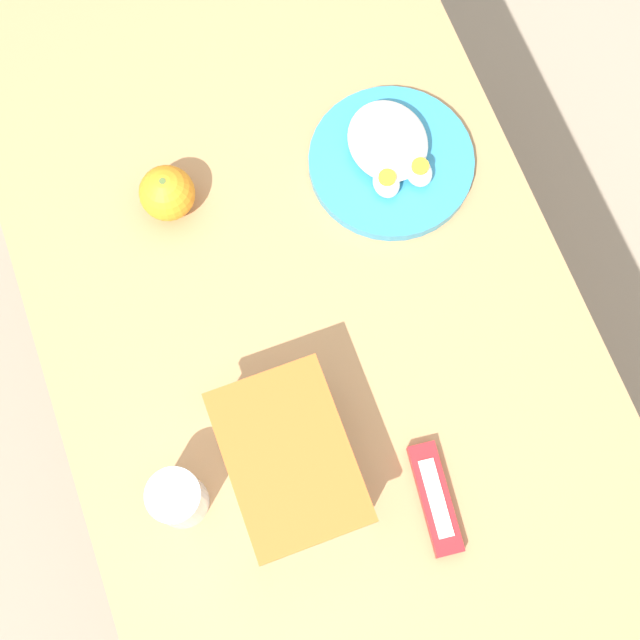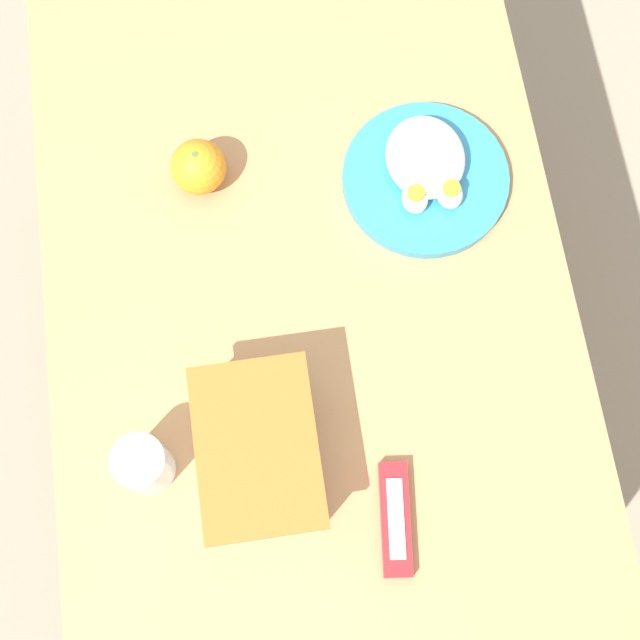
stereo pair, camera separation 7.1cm
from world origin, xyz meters
name	(u,v)px [view 1 (the left image)]	position (x,y,z in m)	size (l,w,h in m)	color
ground_plane	(303,385)	(0.00, 0.00, 0.00)	(10.00, 10.00, 0.00)	gray
table	(295,299)	(0.00, 0.00, 0.59)	(1.28, 0.72, 0.71)	#AD7F51
food_container	(290,463)	(-0.25, 0.09, 0.75)	(0.22, 0.15, 0.10)	white
orange_fruit	(167,193)	(0.16, 0.13, 0.74)	(0.08, 0.08, 0.08)	orange
rice_plate	(391,156)	(0.11, -0.19, 0.73)	(0.24, 0.24, 0.06)	teal
candy_bar	(435,499)	(-0.35, -0.07, 0.71)	(0.15, 0.05, 0.02)	red
drinking_glass	(178,498)	(-0.24, 0.24, 0.75)	(0.07, 0.07, 0.09)	silver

